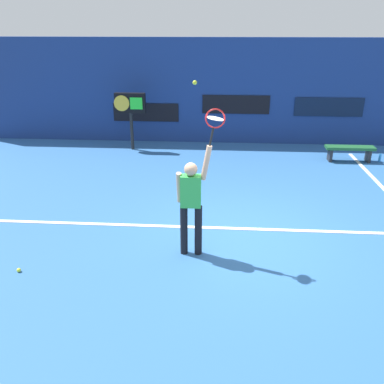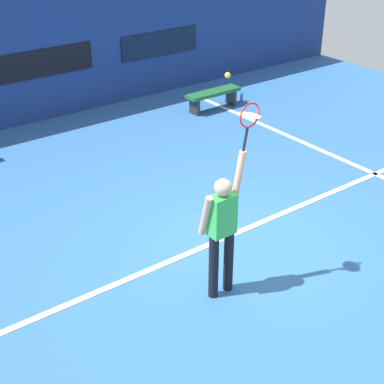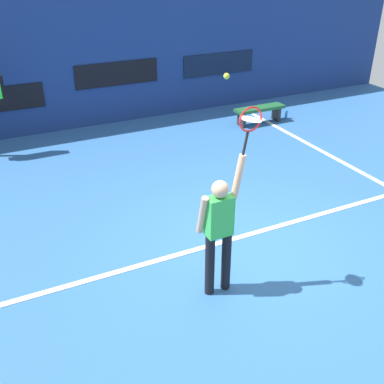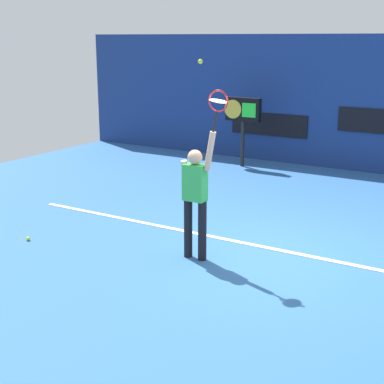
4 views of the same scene
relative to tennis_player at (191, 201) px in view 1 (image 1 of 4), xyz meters
name	(u,v)px [view 1 (image 1 of 4)]	position (x,y,z in m)	size (l,w,h in m)	color
ground_plane	(243,236)	(0.96, 0.68, -1.01)	(18.00, 18.00, 0.00)	#2D609E
back_wall	(236,92)	(0.96, 7.33, 0.67)	(18.00, 0.20, 3.37)	navy
sponsor_banner_center	(236,105)	(0.96, 7.21, 0.29)	(2.20, 0.03, 0.60)	black
sponsor_banner_portside	(146,112)	(-2.04, 7.21, -0.01)	(2.20, 0.03, 0.60)	black
sponsor_banner_starboard	(329,107)	(3.96, 7.21, 0.24)	(2.20, 0.03, 0.60)	#0C1933
court_baseline	(243,229)	(0.96, 0.97, -1.01)	(10.00, 0.10, 0.01)	white
tennis_player	(191,201)	(0.00, 0.00, 0.00)	(0.59, 0.31, 1.99)	black
tennis_racket	(215,121)	(0.37, 0.00, 1.37)	(0.36, 0.27, 0.62)	black
tennis_ball	(195,83)	(0.05, 0.04, 1.94)	(0.07, 0.07, 0.07)	#CCE033
scoreboard_clock	(130,106)	(-2.35, 6.24, 0.39)	(0.96, 0.20, 1.79)	black
court_bench	(350,150)	(4.26, 5.47, -0.67)	(1.40, 0.36, 0.45)	#1E592D
water_bottle	(380,158)	(5.16, 5.47, -0.89)	(0.07, 0.07, 0.24)	#338CD8
spare_ball	(19,270)	(-2.78, -0.79, -0.98)	(0.07, 0.07, 0.07)	#CCE033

